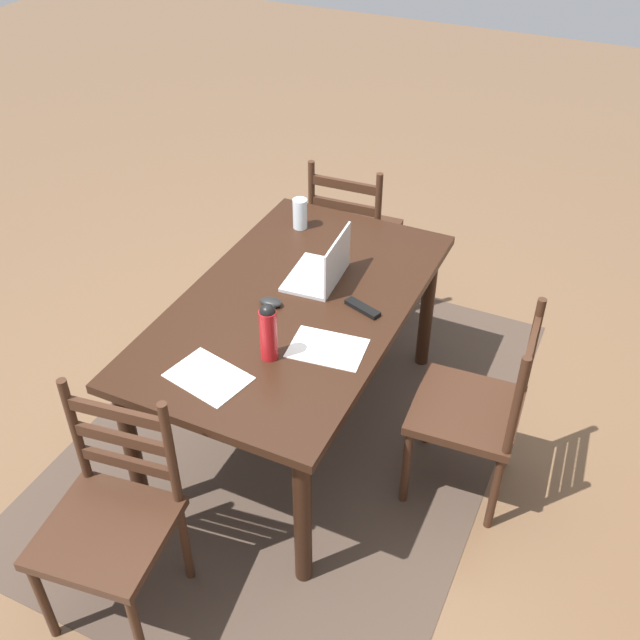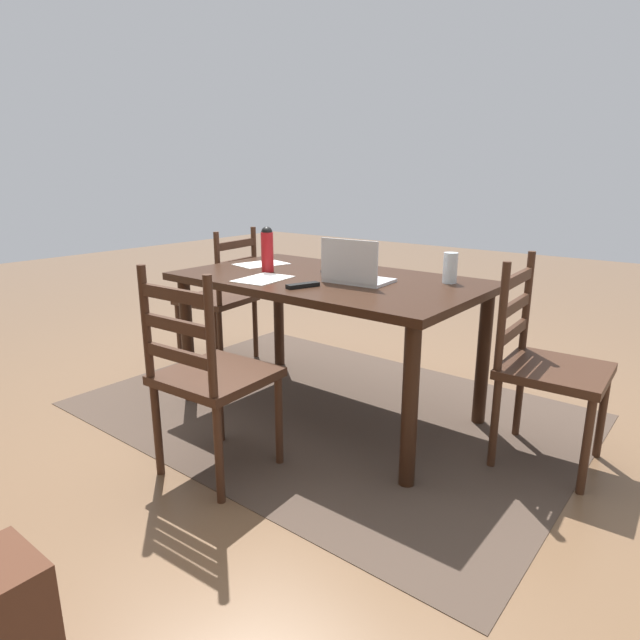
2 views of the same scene
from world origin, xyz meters
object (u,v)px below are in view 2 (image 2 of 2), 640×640
(chair_left_near, at_px, (546,366))
(water_bottle, at_px, (267,248))
(tv_remote, at_px, (303,285))
(laptop, at_px, (355,272))
(chair_right_near, at_px, (221,298))
(computer_mouse, at_px, (327,271))
(dining_table, at_px, (328,294))
(chair_far_head, at_px, (210,376))
(drinking_glass, at_px, (450,268))

(chair_left_near, xyz_separation_m, water_bottle, (1.47, 0.26, 0.44))
(tv_remote, bearing_deg, chair_left_near, 44.12)
(laptop, distance_m, tv_remote, 0.28)
(chair_right_near, bearing_deg, laptop, 169.59)
(computer_mouse, bearing_deg, dining_table, 126.93)
(chair_far_head, xyz_separation_m, laptop, (-0.20, -0.79, 0.37))
(chair_right_near, distance_m, laptop, 1.38)
(laptop, xyz_separation_m, water_bottle, (0.58, 0.03, 0.07))
(dining_table, relative_size, chair_far_head, 1.71)
(chair_far_head, bearing_deg, water_bottle, -63.78)
(chair_right_near, bearing_deg, water_bottle, 159.65)
(chair_right_near, distance_m, tv_remote, 1.30)
(chair_right_near, xyz_separation_m, chair_far_head, (-1.10, 1.03, 0.00))
(laptop, bearing_deg, drinking_glass, -140.65)
(dining_table, relative_size, tv_remote, 9.55)
(laptop, height_order, tv_remote, laptop)
(computer_mouse, distance_m, tv_remote, 0.39)
(chair_left_near, distance_m, laptop, 1.00)
(dining_table, distance_m, chair_far_head, 0.87)
(dining_table, xyz_separation_m, chair_far_head, (-0.00, 0.84, -0.21))
(water_bottle, relative_size, tv_remote, 1.48)
(laptop, bearing_deg, computer_mouse, -24.66)
(chair_right_near, relative_size, computer_mouse, 9.50)
(drinking_glass, bearing_deg, computer_mouse, 15.51)
(water_bottle, bearing_deg, tv_remote, 154.30)
(dining_table, relative_size, computer_mouse, 16.24)
(dining_table, height_order, chair_right_near, chair_right_near)
(chair_right_near, relative_size, water_bottle, 3.77)
(water_bottle, relative_size, computer_mouse, 2.52)
(chair_far_head, distance_m, computer_mouse, 0.98)
(dining_table, xyz_separation_m, chair_right_near, (1.10, -0.19, -0.21))
(drinking_glass, bearing_deg, chair_far_head, 62.52)
(tv_remote, bearing_deg, laptop, 79.85)
(laptop, xyz_separation_m, drinking_glass, (-0.37, -0.30, 0.02))
(water_bottle, height_order, drinking_glass, water_bottle)
(chair_right_near, height_order, drinking_glass, chair_right_near)
(drinking_glass, height_order, computer_mouse, drinking_glass)
(dining_table, bearing_deg, chair_right_near, -9.95)
(chair_left_near, relative_size, laptop, 2.83)
(water_bottle, xyz_separation_m, tv_remote, (-0.44, 0.21, -0.12))
(laptop, bearing_deg, chair_left_near, -165.51)
(chair_right_near, relative_size, drinking_glass, 6.17)
(water_bottle, bearing_deg, chair_right_near, -20.35)
(dining_table, bearing_deg, drinking_glass, -155.78)
(dining_table, xyz_separation_m, computer_mouse, (0.07, -0.08, 0.11))
(laptop, xyz_separation_m, computer_mouse, (0.27, -0.13, -0.04))
(laptop, height_order, water_bottle, water_bottle)
(chair_far_head, bearing_deg, dining_table, -89.83)
(chair_left_near, height_order, chair_right_near, same)
(chair_far_head, xyz_separation_m, computer_mouse, (0.07, -0.92, 0.32))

